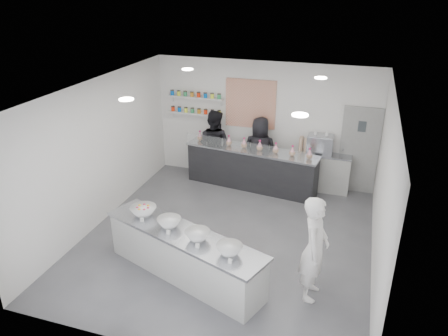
{
  "coord_description": "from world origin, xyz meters",
  "views": [
    {
      "loc": [
        2.21,
        -7.06,
        4.8
      ],
      "look_at": [
        -0.2,
        0.4,
        1.35
      ],
      "focal_mm": 35.0,
      "sensor_mm": 36.0,
      "label": 1
    }
  ],
  "objects_px": {
    "espresso_ledge": "(323,172)",
    "woman_prep": "(314,249)",
    "prep_counter": "(184,255)",
    "staff_left": "(214,145)",
    "espresso_machine": "(320,145)",
    "back_bar": "(251,169)",
    "staff_right": "(260,152)"
  },
  "relations": [
    {
      "from": "prep_counter",
      "to": "espresso_machine",
      "type": "height_order",
      "value": "espresso_machine"
    },
    {
      "from": "espresso_ledge",
      "to": "staff_right",
      "type": "distance_m",
      "value": 1.61
    },
    {
      "from": "prep_counter",
      "to": "staff_left",
      "type": "height_order",
      "value": "staff_left"
    },
    {
      "from": "espresso_ledge",
      "to": "woman_prep",
      "type": "distance_m",
      "value": 3.98
    },
    {
      "from": "staff_right",
      "to": "espresso_ledge",
      "type": "bearing_deg",
      "value": -178.29
    },
    {
      "from": "back_bar",
      "to": "woman_prep",
      "type": "distance_m",
      "value": 4.07
    },
    {
      "from": "back_bar",
      "to": "espresso_machine",
      "type": "xyz_separation_m",
      "value": [
        1.56,
        0.39,
        0.65
      ]
    },
    {
      "from": "prep_counter",
      "to": "staff_right",
      "type": "bearing_deg",
      "value": 105.3
    },
    {
      "from": "prep_counter",
      "to": "espresso_machine",
      "type": "relative_size",
      "value": 5.27
    },
    {
      "from": "prep_counter",
      "to": "espresso_ledge",
      "type": "relative_size",
      "value": 2.5
    },
    {
      "from": "back_bar",
      "to": "espresso_machine",
      "type": "bearing_deg",
      "value": 21.69
    },
    {
      "from": "woman_prep",
      "to": "staff_left",
      "type": "distance_m",
      "value": 4.84
    },
    {
      "from": "back_bar",
      "to": "staff_right",
      "type": "bearing_deg",
      "value": 68.14
    },
    {
      "from": "espresso_ledge",
      "to": "prep_counter",
      "type": "bearing_deg",
      "value": -114.88
    },
    {
      "from": "prep_counter",
      "to": "woman_prep",
      "type": "relative_size",
      "value": 1.76
    },
    {
      "from": "staff_left",
      "to": "espresso_ledge",
      "type": "bearing_deg",
      "value": -169.09
    },
    {
      "from": "espresso_ledge",
      "to": "espresso_machine",
      "type": "bearing_deg",
      "value": 180.0
    },
    {
      "from": "woman_prep",
      "to": "staff_left",
      "type": "relative_size",
      "value": 0.99
    },
    {
      "from": "woman_prep",
      "to": "espresso_ledge",
      "type": "bearing_deg",
      "value": 5.09
    },
    {
      "from": "back_bar",
      "to": "espresso_machine",
      "type": "relative_size",
      "value": 5.47
    },
    {
      "from": "espresso_machine",
      "to": "woman_prep",
      "type": "relative_size",
      "value": 0.33
    },
    {
      "from": "prep_counter",
      "to": "espresso_ledge",
      "type": "xyz_separation_m",
      "value": [
        1.91,
        4.11,
        0.04
      ]
    },
    {
      "from": "back_bar",
      "to": "woman_prep",
      "type": "height_order",
      "value": "woman_prep"
    },
    {
      "from": "prep_counter",
      "to": "espresso_machine",
      "type": "distance_m",
      "value": 4.53
    },
    {
      "from": "prep_counter",
      "to": "woman_prep",
      "type": "xyz_separation_m",
      "value": [
        2.15,
        0.16,
        0.46
      ]
    },
    {
      "from": "back_bar",
      "to": "woman_prep",
      "type": "bearing_deg",
      "value": -53.87
    },
    {
      "from": "staff_right",
      "to": "back_bar",
      "type": "bearing_deg",
      "value": 57.07
    },
    {
      "from": "prep_counter",
      "to": "espresso_machine",
      "type": "bearing_deg",
      "value": 87.12
    },
    {
      "from": "prep_counter",
      "to": "espresso_ledge",
      "type": "height_order",
      "value": "espresso_ledge"
    },
    {
      "from": "espresso_ledge",
      "to": "staff_right",
      "type": "bearing_deg",
      "value": -174.73
    },
    {
      "from": "staff_left",
      "to": "staff_right",
      "type": "distance_m",
      "value": 1.18
    },
    {
      "from": "back_bar",
      "to": "staff_right",
      "type": "distance_m",
      "value": 0.47
    }
  ]
}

